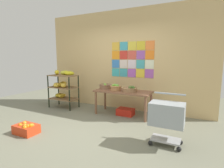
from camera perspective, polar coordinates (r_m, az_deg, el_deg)
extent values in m
plane|color=slate|center=(3.87, -8.05, -14.61)|extent=(9.63, 9.63, 0.00)
cube|color=#D7B478|center=(5.19, 3.38, 7.62)|extent=(5.05, 0.06, 2.88)
cube|color=gold|center=(5.25, 1.23, 12.16)|extent=(0.24, 0.01, 0.24)
cube|color=#3DA2B5|center=(5.14, 3.85, 12.22)|extent=(0.24, 0.01, 0.24)
cube|color=yellow|center=(5.05, 6.57, 12.25)|extent=(0.24, 0.01, 0.24)
cube|color=gold|center=(4.97, 9.39, 12.26)|extent=(0.24, 0.01, 0.24)
cube|color=orange|center=(4.90, 12.29, 12.24)|extent=(0.24, 0.01, 0.24)
cube|color=orange|center=(5.24, 1.22, 9.38)|extent=(0.24, 0.01, 0.24)
cube|color=red|center=(5.13, 3.82, 9.38)|extent=(0.24, 0.01, 0.24)
cube|color=#D65042|center=(5.04, 6.52, 9.37)|extent=(0.24, 0.01, 0.24)
cube|color=#9751AD|center=(4.96, 9.32, 9.33)|extent=(0.24, 0.01, 0.24)
cube|color=orange|center=(4.89, 12.20, 9.26)|extent=(0.24, 0.01, 0.24)
cube|color=#377DCD|center=(5.24, 1.21, 6.60)|extent=(0.24, 0.01, 0.24)
cube|color=silver|center=(5.14, 3.79, 6.54)|extent=(0.24, 0.01, 0.24)
cube|color=silver|center=(5.04, 6.47, 6.47)|extent=(0.24, 0.01, 0.24)
cube|color=#40A6AF|center=(4.96, 9.25, 6.39)|extent=(0.24, 0.01, 0.24)
cube|color=#E6ECC8|center=(4.89, 12.11, 6.28)|extent=(0.24, 0.01, 0.24)
cube|color=#3AB0B7|center=(5.25, 1.20, 3.82)|extent=(0.24, 0.01, 0.24)
cube|color=teal|center=(5.15, 3.76, 3.71)|extent=(0.24, 0.01, 0.24)
cube|color=#A856BE|center=(5.06, 6.42, 3.59)|extent=(0.24, 0.01, 0.24)
cube|color=yellow|center=(4.97, 9.18, 3.46)|extent=(0.24, 0.01, 0.24)
cube|color=#A554B3|center=(4.91, 12.02, 3.31)|extent=(0.24, 0.01, 0.24)
cylinder|color=black|center=(5.70, -20.01, -2.29)|extent=(0.04, 0.04, 1.00)
cylinder|color=black|center=(5.14, -13.71, -3.13)|extent=(0.04, 0.04, 1.00)
cylinder|color=black|center=(6.00, -17.05, -1.64)|extent=(0.04, 0.04, 1.00)
cylinder|color=black|center=(5.47, -10.81, -2.36)|extent=(0.04, 0.04, 1.00)
cube|color=olive|center=(5.61, -15.42, -4.61)|extent=(0.85, 0.46, 0.03)
ellipsoid|color=yellow|center=(5.82, -17.26, -3.51)|extent=(0.21, 0.25, 0.12)
ellipsoid|color=yellow|center=(5.78, -16.68, -3.53)|extent=(0.31, 0.23, 0.13)
ellipsoid|color=yellow|center=(5.71, -15.94, -3.61)|extent=(0.17, 0.28, 0.13)
cube|color=olive|center=(5.55, -15.56, -1.01)|extent=(0.85, 0.46, 0.02)
ellipsoid|color=yellow|center=(5.57, -17.31, -0.38)|extent=(0.31, 0.21, 0.10)
ellipsoid|color=yellow|center=(5.37, -15.51, -0.38)|extent=(0.25, 0.22, 0.15)
ellipsoid|color=yellow|center=(5.54, -17.62, -0.25)|extent=(0.34, 0.33, 0.14)
ellipsoid|color=yellow|center=(5.66, -15.67, 0.07)|extent=(0.16, 0.29, 0.15)
cube|color=olive|center=(5.50, -15.71, 2.68)|extent=(0.85, 0.46, 0.03)
ellipsoid|color=yellow|center=(5.75, -17.54, 3.67)|extent=(0.24, 0.24, 0.14)
ellipsoid|color=yellow|center=(5.43, -13.64, 3.36)|extent=(0.28, 0.33, 0.10)
ellipsoid|color=yellow|center=(5.51, -13.94, 3.49)|extent=(0.32, 0.33, 0.12)
ellipsoid|color=#D4D93E|center=(5.60, -15.18, 3.60)|extent=(0.25, 0.30, 0.13)
cube|color=brown|center=(4.63, 3.62, -2.42)|extent=(1.49, 0.64, 0.04)
cylinder|color=brown|center=(4.79, -5.27, -6.12)|extent=(0.06, 0.06, 0.62)
cylinder|color=brown|center=(4.25, 10.82, -8.12)|extent=(0.06, 0.06, 0.62)
cylinder|color=brown|center=(5.22, -2.26, -4.87)|extent=(0.06, 0.06, 0.62)
cylinder|color=brown|center=(4.73, 12.55, -6.46)|extent=(0.06, 0.06, 0.62)
cylinder|color=#9D744F|center=(4.49, 5.76, -1.90)|extent=(0.36, 0.36, 0.10)
torus|color=#9F7A4F|center=(4.49, 5.77, -1.30)|extent=(0.39, 0.39, 0.03)
sphere|color=#456E27|center=(4.52, 7.07, -1.18)|extent=(0.07, 0.07, 0.07)
sphere|color=#537232|center=(4.43, 5.93, -1.11)|extent=(0.09, 0.09, 0.09)
sphere|color=#516B35|center=(4.51, 6.71, -1.06)|extent=(0.09, 0.09, 0.09)
sphere|color=#4E722B|center=(4.47, 6.24, -1.22)|extent=(0.09, 0.09, 0.09)
sphere|color=#456126|center=(4.51, 6.28, -1.01)|extent=(0.08, 0.08, 0.08)
sphere|color=#3B6C23|center=(4.43, 6.98, -1.29)|extent=(0.07, 0.07, 0.07)
cylinder|color=#B27E4D|center=(4.63, 1.21, -1.41)|extent=(0.27, 0.27, 0.12)
torus|color=tan|center=(4.62, 1.21, -0.69)|extent=(0.30, 0.30, 0.03)
sphere|color=#7AB33C|center=(4.63, 0.32, -0.49)|extent=(0.07, 0.07, 0.07)
sphere|color=#6ABD3D|center=(4.59, 1.86, -0.54)|extent=(0.07, 0.07, 0.07)
sphere|color=#69BB39|center=(4.70, 1.01, -0.42)|extent=(0.08, 0.08, 0.08)
sphere|color=#78C049|center=(4.63, 1.50, -0.56)|extent=(0.08, 0.08, 0.08)
cylinder|color=#886448|center=(4.94, -2.11, -0.85)|extent=(0.34, 0.34, 0.11)
torus|color=#805F47|center=(4.93, -2.11, -0.24)|extent=(0.37, 0.37, 0.02)
sphere|color=#74C42E|center=(4.95, -2.16, -0.16)|extent=(0.05, 0.05, 0.05)
sphere|color=#75CF42|center=(5.02, -2.43, -0.03)|extent=(0.05, 0.05, 0.05)
sphere|color=#80C431|center=(4.91, -2.32, -0.20)|extent=(0.05, 0.05, 0.05)
sphere|color=#7AC92C|center=(4.89, -2.14, -0.16)|extent=(0.05, 0.05, 0.05)
sphere|color=#6FC542|center=(4.82, -2.31, -0.34)|extent=(0.05, 0.05, 0.05)
sphere|color=#76C82D|center=(4.93, -2.08, -0.17)|extent=(0.05, 0.05, 0.05)
cube|color=red|center=(4.75, 4.43, -9.01)|extent=(0.44, 0.31, 0.18)
cube|color=red|center=(4.04, -26.12, -13.05)|extent=(0.47, 0.32, 0.18)
sphere|color=orange|center=(3.90, -25.71, -12.34)|extent=(0.09, 0.09, 0.09)
sphere|color=orange|center=(4.13, -26.60, -11.33)|extent=(0.08, 0.08, 0.08)
sphere|color=orange|center=(3.95, -26.51, -12.07)|extent=(0.08, 0.08, 0.08)
sphere|color=orange|center=(3.88, -26.56, -12.60)|extent=(0.09, 0.09, 0.09)
sphere|color=orange|center=(4.06, -27.71, -11.77)|extent=(0.08, 0.08, 0.08)
sphere|color=orange|center=(3.89, -24.99, -12.20)|extent=(0.08, 0.08, 0.08)
sphere|color=orange|center=(3.93, -24.61, -12.22)|extent=(0.09, 0.09, 0.09)
sphere|color=black|center=(3.30, 12.34, -18.22)|extent=(0.08, 0.08, 0.08)
sphere|color=black|center=(3.23, 20.96, -19.19)|extent=(0.08, 0.08, 0.08)
sphere|color=black|center=(3.53, 13.44, -16.43)|extent=(0.08, 0.08, 0.08)
sphere|color=black|center=(3.47, 21.42, -17.26)|extent=(0.08, 0.08, 0.08)
cube|color=#A5A8AD|center=(3.35, 17.05, -16.86)|extent=(0.49, 0.28, 0.03)
cube|color=#9BA6AE|center=(3.18, 17.42, -9.28)|extent=(0.57, 0.36, 0.39)
cylinder|color=#9BA6AE|center=(3.31, 18.25, -3.03)|extent=(0.54, 0.03, 0.03)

